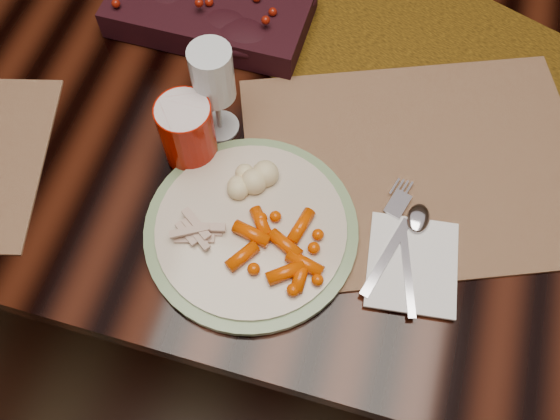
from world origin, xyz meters
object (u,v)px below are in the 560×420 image
(centerpiece, at_px, (210,7))
(wine_glass, at_px, (215,93))
(dinner_plate, at_px, (251,229))
(turkey_shreds, at_px, (199,231))
(napkin, at_px, (412,264))
(placemat_main, at_px, (416,166))
(red_cup, at_px, (187,132))
(mashed_potatoes, at_px, (254,180))
(baby_carrots, at_px, (277,244))
(dining_table, at_px, (315,184))

(centerpiece, xyz_separation_m, wine_glass, (0.08, -0.20, 0.05))
(centerpiece, xyz_separation_m, dinner_plate, (0.18, -0.36, -0.02))
(turkey_shreds, distance_m, wine_glass, 0.20)
(turkey_shreds, distance_m, napkin, 0.29)
(placemat_main, xyz_separation_m, red_cup, (-0.33, -0.07, 0.06))
(mashed_potatoes, distance_m, napkin, 0.24)
(centerpiece, height_order, napkin, centerpiece)
(centerpiece, bearing_deg, wine_glass, -67.62)
(centerpiece, xyz_separation_m, turkey_shreds, (0.11, -0.38, -0.01))
(dinner_plate, bearing_deg, mashed_potatoes, 102.86)
(centerpiece, relative_size, placemat_main, 0.65)
(mashed_potatoes, height_order, wine_glass, wine_glass)
(placemat_main, height_order, dinner_plate, dinner_plate)
(baby_carrots, height_order, mashed_potatoes, mashed_potatoes)
(centerpiece, bearing_deg, baby_carrots, -59.17)
(dining_table, xyz_separation_m, centerpiece, (-0.21, 0.04, 0.41))
(dinner_plate, relative_size, turkey_shreds, 4.67)
(centerpiece, height_order, turkey_shreds, centerpiece)
(centerpiece, relative_size, mashed_potatoes, 4.51)
(mashed_potatoes, xyz_separation_m, red_cup, (-0.11, 0.04, 0.02))
(dinner_plate, bearing_deg, wine_glass, 121.98)
(mashed_potatoes, bearing_deg, red_cup, 160.63)
(baby_carrots, distance_m, napkin, 0.18)
(dinner_plate, relative_size, baby_carrots, 2.70)
(placemat_main, xyz_separation_m, mashed_potatoes, (-0.22, -0.11, 0.04))
(centerpiece, xyz_separation_m, baby_carrots, (0.22, -0.37, -0.01))
(dinner_plate, relative_size, napkin, 2.13)
(dinner_plate, bearing_deg, centerpiece, 116.84)
(centerpiece, height_order, dinner_plate, centerpiece)
(dining_table, height_order, centerpiece, centerpiece)
(dinner_plate, height_order, baby_carrots, baby_carrots)
(dining_table, bearing_deg, napkin, -57.49)
(wine_glass, bearing_deg, baby_carrots, -51.16)
(wine_glass, bearing_deg, red_cup, -112.90)
(centerpiece, xyz_separation_m, mashed_potatoes, (0.17, -0.29, 0.00))
(dining_table, relative_size, wine_glass, 10.80)
(dinner_plate, distance_m, napkin, 0.22)
(centerpiece, distance_m, turkey_shreds, 0.40)
(dining_table, distance_m, red_cup, 0.51)
(placemat_main, bearing_deg, baby_carrots, -152.09)
(dining_table, xyz_separation_m, red_cup, (-0.16, -0.21, 0.43))
(placemat_main, distance_m, napkin, 0.16)
(red_cup, bearing_deg, turkey_shreds, -65.72)
(placemat_main, bearing_deg, red_cup, 170.37)
(centerpiece, distance_m, mashed_potatoes, 0.34)
(centerpiece, height_order, mashed_potatoes, centerpiece)
(turkey_shreds, xyz_separation_m, napkin, (0.29, 0.04, -0.02))
(baby_carrots, bearing_deg, mashed_potatoes, 125.61)
(placemat_main, height_order, napkin, napkin)
(centerpiece, relative_size, napkin, 2.34)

